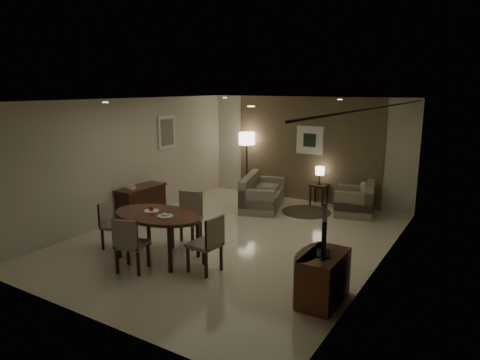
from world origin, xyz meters
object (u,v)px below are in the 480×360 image
Objects in this scene: sofa at (263,192)px; chair_left at (115,225)px; dining_table at (158,236)px; console_desk at (142,203)px; armchair at (355,198)px; side_table at (319,194)px; floor_lamp at (247,164)px; chair_near at (132,244)px; chair_right at (204,244)px; tv_cabinet at (324,278)px; chair_far at (186,220)px.

chair_left is at bearing 146.63° from sofa.
console_desk is at bearing 141.16° from dining_table.
armchair reaches higher than side_table.
dining_table is 4.85m from floor_lamp.
side_table is (1.09, 0.99, -0.14)m from sofa.
floor_lamp is at bearing -97.88° from chair_near.
dining_table is 1.89× the size of armchair.
side_table is (2.12, 4.80, -0.17)m from chair_left.
sofa is (1.03, 3.81, -0.03)m from chair_left.
floor_lamp is (0.85, 3.23, 0.49)m from console_desk.
console_desk is 0.71× the size of dining_table.
dining_table is 1.04m from chair_right.
armchair is at bearing -7.27° from floor_lamp.
dining_table is at bearing -38.84° from console_desk.
armchair is (3.16, 4.39, -0.03)m from chair_left.
sofa is at bearing -161.01° from chair_right.
chair_near is 0.54× the size of sofa.
sofa is (0.03, 3.74, 0.00)m from dining_table.
chair_far is (-2.97, 0.71, 0.15)m from tv_cabinet.
dining_table is 3.23× the size of side_table.
console_desk is 1.30× the size of chair_near.
chair_far is 0.58× the size of floor_lamp.
chair_right is at bearing -91.04° from side_table.
chair_far is (0.05, 1.34, 0.04)m from chair_near.
sofa is 0.99× the size of floor_lamp.
floor_lamp is at bearing 28.38° from sofa.
sofa is at bearing 128.69° from tv_cabinet.
floor_lamp reaches higher than chair_far.
chair_near is at bearing -48.68° from console_desk.
dining_table is 1.69× the size of chair_far.
dining_table is 1.00× the size of sofa.
chair_left is 5.40m from armchair.
tv_cabinet reaches higher than side_table.
chair_far is 1.91× the size of side_table.
tv_cabinet is 0.53× the size of sofa.
armchair is at bearing 44.46° from chair_far.
sofa is (-0.04, 3.04, -0.10)m from chair_far.
console_desk is 1.20× the size of chair_far.
chair_right is 1.05× the size of armchair.
console_desk is 4.91m from armchair.
console_desk is 2.38m from dining_table.
tv_cabinet is 0.98× the size of chair_near.
tv_cabinet is at bearing -28.96° from chair_far.
chair_right is (1.03, -0.05, 0.08)m from dining_table.
tv_cabinet is 4.81m from sofa.
chair_far is at bearing -68.52° from chair_left.
chair_left reaches higher than armchair.
chair_near is at bearing -35.39° from armchair.
armchair is (4.01, 2.83, 0.02)m from console_desk.
tv_cabinet is 0.95× the size of chair_right.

